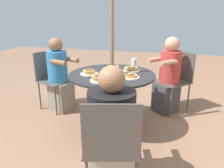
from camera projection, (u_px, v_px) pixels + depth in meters
name	position (u px, v px, depth m)	size (l,w,h in m)	color
ground_plane	(112.00, 127.00, 3.01)	(12.00, 12.00, 0.00)	#8C664C
patio_table	(112.00, 86.00, 2.82)	(1.10, 1.10, 0.76)	#28282B
umbrella_pole	(112.00, 38.00, 2.63)	(0.05, 0.05, 2.43)	#846B4C
patio_chair_north	(52.00, 76.00, 3.50)	(0.58, 0.58, 0.92)	#514C47
diner_north	(59.00, 77.00, 3.41)	(0.44, 0.52, 1.15)	gray
patio_chair_east	(112.00, 143.00, 1.71)	(0.55, 0.55, 0.92)	#514C47
diner_east	(112.00, 134.00, 1.90)	(0.59, 0.50, 1.12)	beige
patio_chair_south	(176.00, 77.00, 3.44)	(0.64, 0.64, 0.92)	#514C47
diner_south	(168.00, 78.00, 3.35)	(0.54, 0.53, 1.17)	#3D3D42
pancake_plate_a	(100.00, 79.00, 2.47)	(0.22, 0.22, 0.07)	silver
pancake_plate_b	(131.00, 69.00, 2.90)	(0.22, 0.22, 0.06)	silver
pancake_plate_c	(89.00, 73.00, 2.74)	(0.22, 0.22, 0.07)	silver
pancake_plate_d	(113.00, 68.00, 2.94)	(0.22, 0.22, 0.08)	silver
pancake_plate_e	(130.00, 76.00, 2.60)	(0.22, 0.22, 0.05)	silver
syrup_bottle	(116.00, 75.00, 2.55)	(0.09, 0.07, 0.13)	#602D0F
coffee_cup	(108.00, 72.00, 2.63)	(0.08, 0.08, 0.12)	white
drinking_glass_a	(134.00, 63.00, 3.10)	(0.07, 0.07, 0.12)	silver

